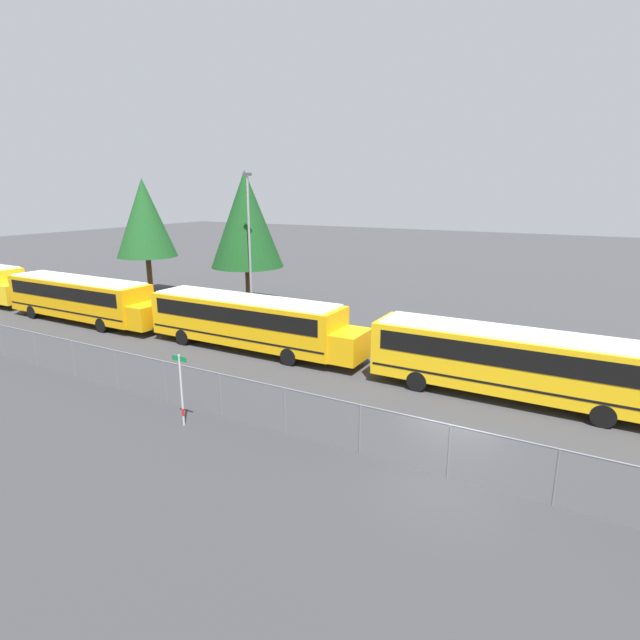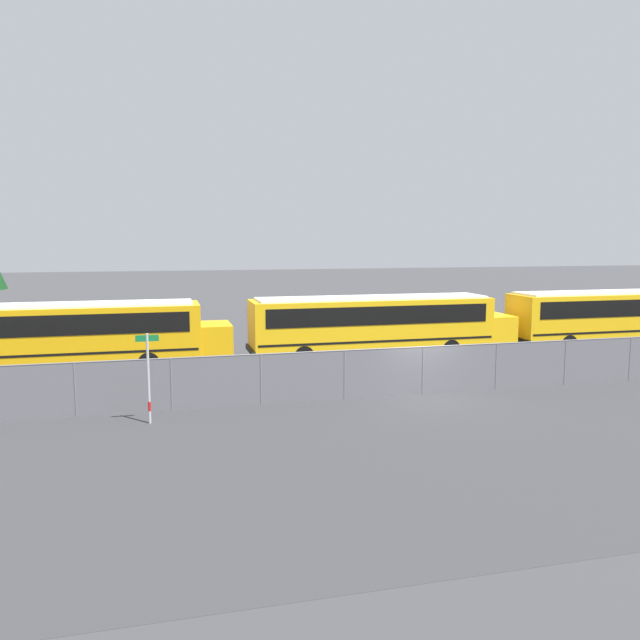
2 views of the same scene
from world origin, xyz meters
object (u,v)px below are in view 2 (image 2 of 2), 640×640
Objects in this scene: school_bus_3 at (377,321)px; street_sign at (148,376)px; school_bus_4 at (619,313)px; school_bus_2 at (68,332)px.

school_bus_3 is 13.77m from street_sign.
school_bus_4 is 25.85m from street_sign.
school_bus_2 reaches higher than street_sign.
street_sign is at bearing -160.44° from school_bus_4.
school_bus_2 is 1.00× the size of school_bus_3.
school_bus_3 is at bearing 179.48° from school_bus_4.
street_sign is at bearing -140.40° from school_bus_3.
school_bus_2 is at bearing 111.64° from street_sign.
street_sign is (-10.61, -8.78, -0.26)m from school_bus_3.
school_bus_3 and school_bus_4 have the same top height.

